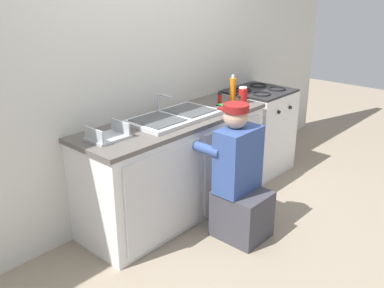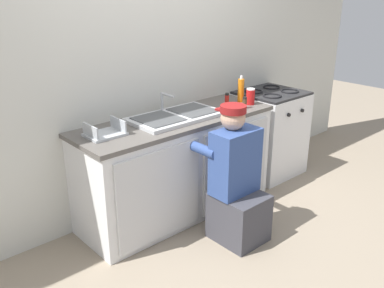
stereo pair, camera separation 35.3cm
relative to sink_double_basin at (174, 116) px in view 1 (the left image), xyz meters
The scene contains 13 objects.
ground_plane 0.95m from the sink_double_basin, 90.00° to the right, with size 12.00×12.00×0.00m, color gray.
back_wall 0.49m from the sink_double_basin, 90.00° to the left, with size 6.00×0.10×2.50m, color silver.
counter_cabinet 0.48m from the sink_double_basin, 90.00° to the right, with size 1.79×0.62×0.85m.
countertop 0.04m from the sink_double_basin, 90.00° to the right, with size 1.83×0.62×0.04m, color #5B5651.
sink_double_basin is the anchor object (origin of this frame).
stove_range 1.36m from the sink_double_basin, ahead, with size 0.64×0.62×0.91m.
plumber_person 0.78m from the sink_double_basin, 83.20° to the right, with size 0.42×0.61×1.10m.
soap_bottle_orange 0.80m from the sink_double_basin, ahead, with size 0.06×0.06×0.25m.
spice_bottle_pepper 0.68m from the sink_double_basin, 15.68° to the right, with size 0.04×0.04×0.10m.
dish_rack_tray 0.68m from the sink_double_basin, behind, with size 0.28×0.22×0.11m.
cell_phone 0.59m from the sink_double_basin, ahead, with size 0.07×0.14×0.01m.
spice_bottle_red 0.64m from the sink_double_basin, ahead, with size 0.04×0.04×0.10m.
soda_cup_red 0.81m from the sink_double_basin, ahead, with size 0.08×0.08×0.15m.
Camera 1 is at (-2.45, -2.11, 1.97)m, focal length 40.00 mm.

